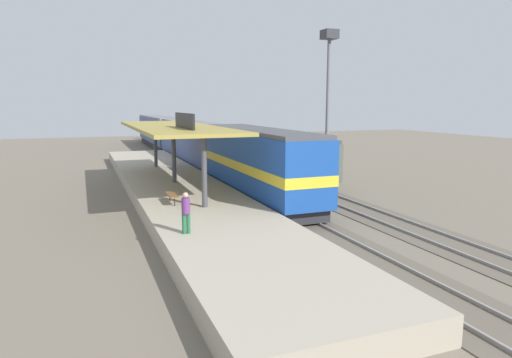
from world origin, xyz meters
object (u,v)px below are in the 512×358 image
(passenger_carriage_front, at_px, (192,143))
(person_waiting, at_px, (186,211))
(locomotive, at_px, (258,164))
(freight_car, at_px, (286,158))
(passenger_carriage_rear, at_px, (159,131))
(light_mast, at_px, (329,74))
(platform_bench, at_px, (172,195))

(passenger_carriage_front, distance_m, person_waiting, 27.43)
(locomotive, distance_m, freight_car, 7.30)
(freight_car, bearing_deg, person_waiting, -127.93)
(passenger_carriage_front, bearing_deg, locomotive, -90.00)
(passenger_carriage_rear, relative_size, light_mast, 1.71)
(locomotive, xyz_separation_m, passenger_carriage_rear, (0.00, 38.80, -0.10))
(locomotive, bearing_deg, person_waiting, -127.09)
(locomotive, height_order, person_waiting, locomotive)
(light_mast, bearing_deg, platform_bench, -150.57)
(platform_bench, height_order, passenger_carriage_rear, passenger_carriage_rear)
(passenger_carriage_rear, xyz_separation_m, person_waiting, (-6.53, -47.44, -0.46))
(freight_car, distance_m, person_waiting, 18.11)
(locomotive, height_order, light_mast, light_mast)
(locomotive, distance_m, light_mast, 11.03)
(locomotive, bearing_deg, light_mast, 32.59)
(platform_bench, xyz_separation_m, passenger_carriage_rear, (6.00, 41.60, 0.97))
(freight_car, distance_m, light_mast, 7.21)
(platform_bench, relative_size, light_mast, 0.15)
(passenger_carriage_front, relative_size, person_waiting, 11.70)
(passenger_carriage_front, relative_size, freight_car, 1.67)
(passenger_carriage_rear, distance_m, person_waiting, 47.89)
(passenger_carriage_rear, height_order, freight_car, passenger_carriage_rear)
(passenger_carriage_rear, bearing_deg, light_mast, -77.01)
(passenger_carriage_rear, relative_size, person_waiting, 11.70)
(locomotive, bearing_deg, passenger_carriage_front, 90.00)
(locomotive, xyz_separation_m, passenger_carriage_front, (0.00, 18.00, -0.10))
(passenger_carriage_rear, bearing_deg, platform_bench, -98.21)
(platform_bench, bearing_deg, locomotive, 25.00)
(platform_bench, relative_size, person_waiting, 0.99)
(light_mast, distance_m, person_waiting, 20.83)
(locomotive, distance_m, person_waiting, 10.84)
(freight_car, bearing_deg, light_mast, -11.64)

